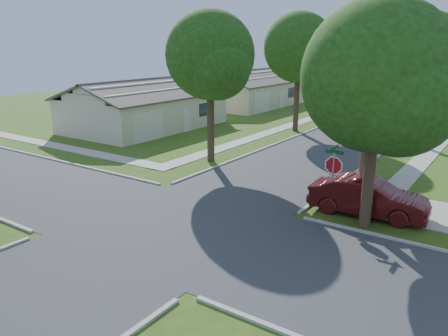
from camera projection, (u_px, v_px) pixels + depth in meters
ground at (173, 226)px, 17.36m from camera, size 100.00×100.00×0.00m
road_ns at (173, 226)px, 17.36m from camera, size 7.00×100.00×0.02m
sidewalk_ne at (446, 135)px, 34.68m from camera, size 1.20×40.00×0.04m
sidewalk_nw at (305, 121)px, 41.31m from camera, size 1.20×40.00×0.04m
driveway at (422, 212)px, 18.69m from camera, size 8.80×3.60×0.05m
stop_sign_ne at (333, 168)px, 17.98m from camera, size 1.05×0.80×2.98m
tree_e_near at (373, 74)px, 20.39m from camera, size 4.97×4.80×8.28m
tree_e_mid at (426, 55)px, 29.75m from camera, size 5.59×5.40×9.21m
tree_w_near at (211, 59)px, 25.37m from camera, size 5.38×5.20×8.97m
tree_w_mid at (299, 51)px, 34.80m from camera, size 5.80×5.60×9.56m
tree_w_far at (352, 59)px, 45.39m from camera, size 4.76×4.60×8.04m
tree_ne_corner at (379, 83)px, 15.72m from camera, size 5.80×5.60×8.66m
house_nw_near at (146, 110)px, 37.55m from camera, size 8.42×13.60×4.23m
house_nw_far at (248, 93)px, 51.05m from camera, size 8.42×13.60×4.23m
car_driveway at (368, 197)px, 18.25m from camera, size 4.92×2.01×1.59m
car_curb_east at (405, 110)px, 43.29m from camera, size 1.73×4.25×1.44m
car_curb_west at (378, 102)px, 50.47m from camera, size 2.23×4.41×1.23m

